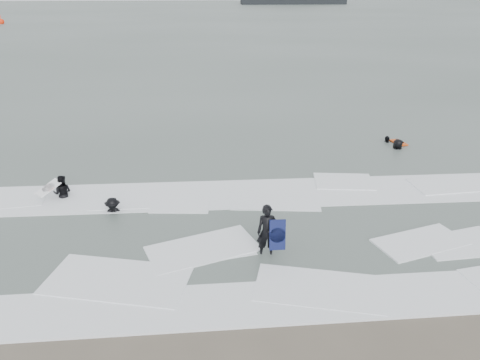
{
  "coord_description": "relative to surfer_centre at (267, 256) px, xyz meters",
  "views": [
    {
      "loc": [
        -1.11,
        -10.41,
        7.88
      ],
      "look_at": [
        0.0,
        5.0,
        1.1
      ],
      "focal_mm": 35.0,
      "sensor_mm": 36.0,
      "label": 1
    }
  ],
  "objects": [
    {
      "name": "surfer_breaker",
      "position": [
        -5.16,
        3.13,
        0.0
      ],
      "size": [
        0.99,
        0.61,
        1.48
      ],
      "primitive_type": "imported",
      "rotation": [
        0.0,
        0.0,
        0.06
      ],
      "color": "black",
      "rests_on": "ground"
    },
    {
      "name": "bodyboards",
      "position": [
        0.17,
        4.71,
        0.5
      ],
      "size": [
        16.52,
        10.55,
        1.25
      ],
      "color": "#0D133F",
      "rests_on": "ground"
    },
    {
      "name": "sea",
      "position": [
        -0.58,
        78.34,
        0.06
      ],
      "size": [
        320.0,
        320.0,
        0.0
      ],
      "primitive_type": "plane",
      "color": "#47544C",
      "rests_on": "ground"
    },
    {
      "name": "buoy",
      "position": [
        -37.33,
        76.99,
        0.42
      ],
      "size": [
        1.0,
        1.0,
        1.65
      ],
      "color": "#FC2B0B",
      "rests_on": "ground"
    },
    {
      "name": "surf_foam",
      "position": [
        -0.58,
        2.04,
        0.04
      ],
      "size": [
        30.03,
        9.06,
        0.09
      ],
      "color": "white",
      "rests_on": "ground"
    },
    {
      "name": "surfer_centre",
      "position": [
        0.0,
        0.0,
        0.0
      ],
      "size": [
        0.66,
        0.45,
        1.74
      ],
      "primitive_type": "imported",
      "rotation": [
        0.0,
        0.0,
        -0.06
      ],
      "color": "black",
      "rests_on": "ground"
    },
    {
      "name": "surfer_right_far",
      "position": [
        7.61,
        9.02,
        0.0
      ],
      "size": [
        0.95,
        0.78,
        1.68
      ],
      "primitive_type": "imported",
      "rotation": [
        0.0,
        0.0,
        -2.81
      ],
      "color": "black",
      "rests_on": "ground"
    },
    {
      "name": "surfer_right_near",
      "position": [
        7.45,
        10.02,
        0.0
      ],
      "size": [
        0.86,
        0.92,
        1.52
      ],
      "primitive_type": "imported",
      "rotation": [
        0.0,
        0.0,
        -2.27
      ],
      "color": "black",
      "rests_on": "ground"
    },
    {
      "name": "ground",
      "position": [
        -0.58,
        -1.66,
        0.0
      ],
      "size": [
        320.0,
        320.0,
        0.0
      ],
      "primitive_type": "plane",
      "color": "brown",
      "rests_on": "ground"
    },
    {
      "name": "surfer_wading",
      "position": [
        -7.33,
        4.64,
        0.0
      ],
      "size": [
        0.72,
        0.56,
        1.47
      ],
      "primitive_type": "imported",
      "rotation": [
        0.0,
        0.0,
        3.15
      ],
      "color": "black",
      "rests_on": "ground"
    }
  ]
}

